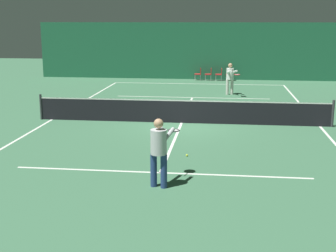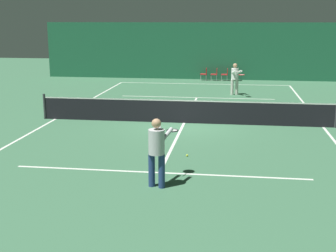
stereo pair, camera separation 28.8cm
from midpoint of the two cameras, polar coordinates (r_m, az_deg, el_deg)
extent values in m
plane|color=#386647|center=(19.11, 2.41, 0.37)|extent=(60.00, 60.00, 0.00)
cube|color=#1E5B3D|center=(33.09, 4.95, 9.08)|extent=(23.00, 0.12, 3.93)
cube|color=silver|center=(30.80, 4.62, 5.13)|extent=(11.00, 0.10, 0.00)
cube|color=silver|center=(25.37, 3.85, 3.48)|extent=(8.25, 0.10, 0.00)
cube|color=silver|center=(12.98, -0.42, -5.71)|extent=(8.25, 0.10, 0.00)
cube|color=silver|center=(20.38, -13.17, 0.83)|extent=(0.10, 23.80, 0.00)
cube|color=silver|center=(19.37, 18.82, -0.14)|extent=(0.10, 23.80, 0.00)
cube|color=silver|center=(19.11, 2.41, 0.37)|extent=(0.10, 12.80, 0.00)
cube|color=black|center=(19.01, 2.42, 1.77)|extent=(11.90, 0.02, 0.95)
cube|color=white|center=(18.93, 2.44, 3.10)|extent=(11.90, 0.02, 0.05)
cylinder|color=#333338|center=(20.44, -14.43, 2.33)|extent=(0.10, 0.10, 1.07)
cylinder|color=#333338|center=(19.36, 20.24, 1.36)|extent=(0.10, 0.10, 1.07)
cylinder|color=navy|center=(11.83, -1.30, -5.37)|extent=(0.20, 0.20, 0.86)
cylinder|color=navy|center=(11.73, -0.07, -5.54)|extent=(0.20, 0.20, 0.86)
cylinder|color=#B7B7BC|center=(11.57, -0.70, -1.95)|extent=(0.50, 0.50, 0.63)
sphere|color=tan|center=(11.46, -0.71, 0.32)|extent=(0.24, 0.24, 0.24)
cylinder|color=#B7B7BC|center=(11.85, -0.86, -0.88)|extent=(0.25, 0.60, 0.25)
cylinder|color=#B7B7BC|center=(11.72, 0.58, -1.03)|extent=(0.25, 0.60, 0.25)
cylinder|color=black|center=(12.19, 0.67, -0.85)|extent=(0.11, 0.30, 0.03)
torus|color=black|center=(12.47, 1.20, -0.54)|extent=(0.40, 0.40, 0.03)
cylinder|color=silver|center=(12.47, 1.20, -0.54)|extent=(0.34, 0.34, 0.00)
cylinder|color=beige|center=(26.57, 8.69, 4.72)|extent=(0.21, 0.21, 0.86)
cylinder|color=beige|center=(26.48, 8.14, 4.71)|extent=(0.21, 0.21, 0.86)
cylinder|color=white|center=(26.43, 8.47, 6.30)|extent=(0.52, 0.52, 0.62)
sphere|color=tan|center=(26.38, 8.50, 7.31)|extent=(0.24, 0.24, 0.24)
cylinder|color=white|center=(26.21, 9.03, 6.54)|extent=(0.30, 0.59, 0.25)
cylinder|color=white|center=(26.10, 8.37, 6.54)|extent=(0.30, 0.59, 0.25)
cylinder|color=black|center=(25.76, 9.04, 6.26)|extent=(0.13, 0.30, 0.03)
torus|color=red|center=(25.48, 9.30, 6.18)|extent=(0.43, 0.43, 0.03)
cylinder|color=silver|center=(25.48, 9.30, 6.18)|extent=(0.36, 0.36, 0.00)
cylinder|color=#99999E|center=(32.91, 4.29, 5.98)|extent=(0.03, 0.03, 0.39)
cylinder|color=#99999E|center=(32.54, 4.24, 5.90)|extent=(0.03, 0.03, 0.39)
cylinder|color=#99999E|center=(32.89, 4.95, 5.96)|extent=(0.03, 0.03, 0.39)
cylinder|color=#99999E|center=(32.51, 4.91, 5.88)|extent=(0.03, 0.03, 0.39)
cube|color=#A51E1E|center=(32.69, 4.60, 6.31)|extent=(0.44, 0.44, 0.05)
cube|color=#A51E1E|center=(32.65, 4.96, 6.69)|extent=(0.04, 0.44, 0.40)
cylinder|color=#99999E|center=(32.87, 5.55, 5.94)|extent=(0.03, 0.03, 0.39)
cylinder|color=#99999E|center=(32.50, 5.51, 5.86)|extent=(0.03, 0.03, 0.39)
cylinder|color=#99999E|center=(32.86, 6.21, 5.93)|extent=(0.03, 0.03, 0.39)
cylinder|color=#99999E|center=(32.48, 6.19, 5.85)|extent=(0.03, 0.03, 0.39)
cube|color=#A51E1E|center=(32.65, 5.87, 6.28)|extent=(0.44, 0.44, 0.05)
cube|color=#A51E1E|center=(32.62, 6.24, 6.66)|extent=(0.04, 0.44, 0.40)
cylinder|color=#99999E|center=(32.85, 6.81, 5.91)|extent=(0.03, 0.03, 0.39)
cylinder|color=#99999E|center=(32.47, 6.79, 5.83)|extent=(0.03, 0.03, 0.39)
cylinder|color=#99999E|center=(32.84, 7.47, 5.89)|extent=(0.03, 0.03, 0.39)
cylinder|color=#99999E|center=(32.47, 7.46, 5.81)|extent=(0.03, 0.03, 0.39)
cube|color=#A51E1E|center=(32.63, 7.14, 6.24)|extent=(0.44, 0.44, 0.05)
cube|color=#A51E1E|center=(32.60, 7.51, 6.62)|extent=(0.04, 0.44, 0.40)
cylinder|color=#99999E|center=(32.84, 8.07, 5.87)|extent=(0.03, 0.03, 0.39)
cylinder|color=#99999E|center=(32.46, 8.07, 5.79)|extent=(0.03, 0.03, 0.39)
cylinder|color=#99999E|center=(32.84, 8.73, 5.85)|extent=(0.03, 0.03, 0.39)
cylinder|color=#99999E|center=(32.47, 8.74, 5.77)|extent=(0.03, 0.03, 0.39)
cube|color=#A51E1E|center=(32.63, 8.42, 6.20)|extent=(0.44, 0.44, 0.05)
cube|color=#A51E1E|center=(32.61, 8.78, 6.58)|extent=(0.04, 0.44, 0.40)
sphere|color=#D1DB33|center=(14.48, 2.91, -3.60)|extent=(0.07, 0.07, 0.07)
camera|label=1|loc=(0.14, -89.41, 0.13)|focal=50.00mm
camera|label=2|loc=(0.14, 90.59, -0.13)|focal=50.00mm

